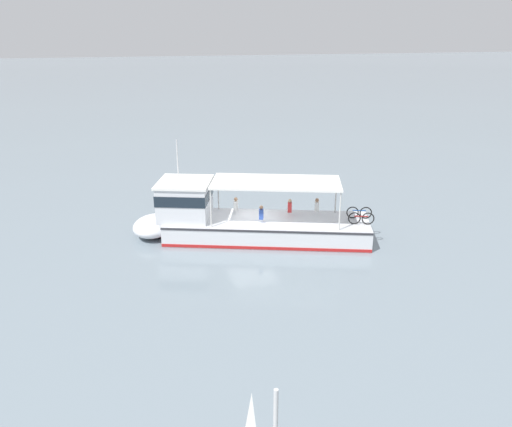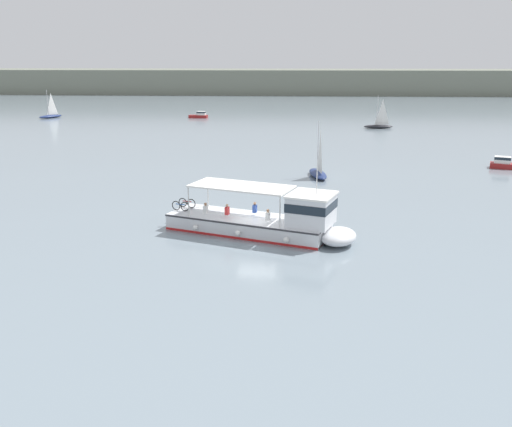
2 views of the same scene
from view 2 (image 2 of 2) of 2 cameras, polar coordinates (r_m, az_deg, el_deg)
ground_plane at (r=35.85m, az=0.09°, el=-2.36°), size 400.00×400.00×0.00m
distant_shoreline at (r=184.82m, az=2.93°, el=13.66°), size 400.00×28.00×7.62m
ferry_main at (r=35.62m, az=1.50°, el=-0.77°), size 13.00×7.23×5.32m
sailboat_horizon_west at (r=114.75m, az=-20.72°, el=9.61°), size 3.79×4.79×5.40m
motorboat_near_port at (r=63.45m, az=24.73°, el=4.78°), size 3.83×2.47×1.26m
sailboat_outer_anchorage at (r=53.88m, az=6.52°, el=4.39°), size 2.16×4.96×5.40m
motorboat_mid_channel at (r=108.12m, az=-5.94°, el=10.21°), size 3.72×1.70×1.26m
sailboat_near_starboard at (r=93.70m, az=12.72°, el=9.03°), size 4.88×1.72×5.40m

